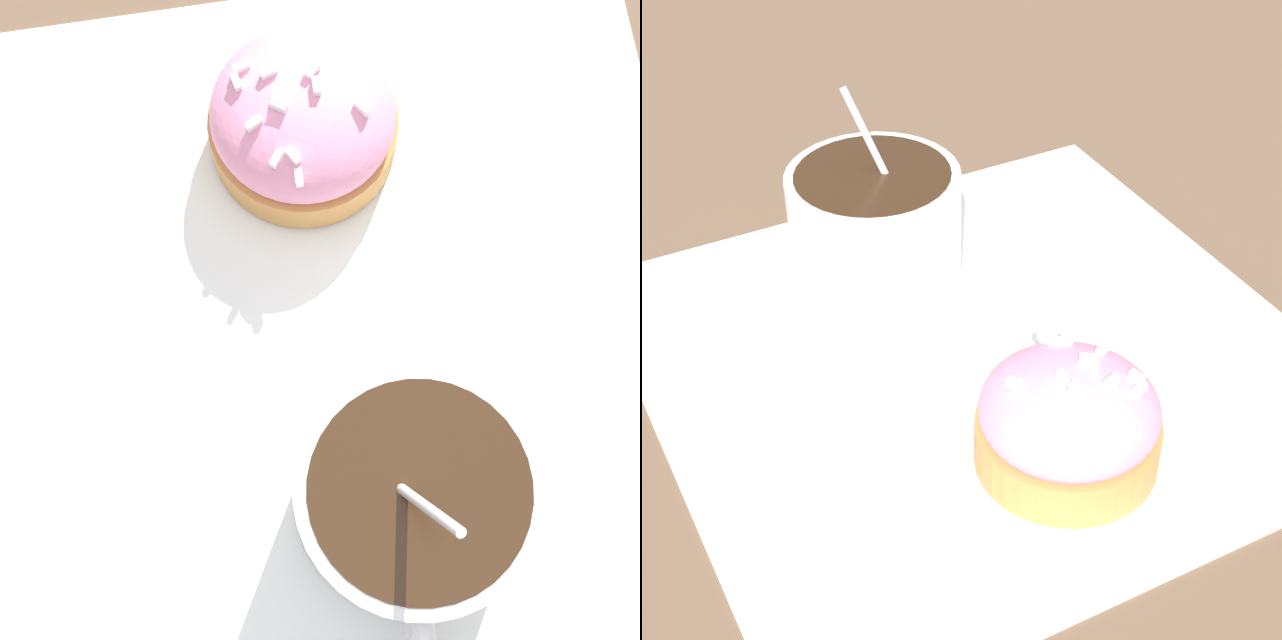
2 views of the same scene
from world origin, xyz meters
The scene contains 4 objects.
ground_plane centered at (0.00, 0.00, 0.00)m, with size 3.00×3.00×0.00m, color brown.
paper_napkin centered at (0.00, 0.00, 0.00)m, with size 0.36×0.36×0.00m.
coffee_cup centered at (0.09, 0.01, 0.04)m, with size 0.12×0.09×0.11m.
frosted_pastry centered at (-0.08, 0.01, 0.03)m, with size 0.08×0.08×0.06m.
Camera 2 is at (-0.34, 0.25, 0.36)m, focal length 60.00 mm.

